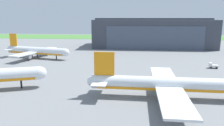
{
  "coord_description": "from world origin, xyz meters",
  "views": [
    {
      "loc": [
        -14.31,
        -64.59,
        22.55
      ],
      "look_at": [
        -21.95,
        19.87,
        4.33
      ],
      "focal_mm": 34.25,
      "sensor_mm": 36.0,
      "label": 1
    }
  ],
  "objects_px": {
    "airliner_near_left": "(171,85)",
    "airliner_far_right": "(37,51)",
    "fuel_bowser": "(213,66)",
    "maintenance_hangar": "(152,33)"
  },
  "relations": [
    {
      "from": "airliner_near_left",
      "to": "airliner_far_right",
      "type": "height_order",
      "value": "airliner_far_right"
    },
    {
      "from": "airliner_near_left",
      "to": "airliner_far_right",
      "type": "relative_size",
      "value": 1.21
    },
    {
      "from": "airliner_far_right",
      "to": "fuel_bowser",
      "type": "distance_m",
      "value": 91.31
    },
    {
      "from": "fuel_bowser",
      "to": "airliner_far_right",
      "type": "bearing_deg",
      "value": 169.37
    },
    {
      "from": "airliner_near_left",
      "to": "fuel_bowser",
      "type": "bearing_deg",
      "value": 56.58
    },
    {
      "from": "maintenance_hangar",
      "to": "fuel_bowser",
      "type": "xyz_separation_m",
      "value": [
        20.8,
        -72.63,
        -9.35
      ]
    },
    {
      "from": "airliner_near_left",
      "to": "airliner_far_right",
      "type": "bearing_deg",
      "value": 138.98
    },
    {
      "from": "fuel_bowser",
      "to": "airliner_near_left",
      "type": "bearing_deg",
      "value": -123.42
    },
    {
      "from": "maintenance_hangar",
      "to": "airliner_near_left",
      "type": "bearing_deg",
      "value": -92.49
    },
    {
      "from": "airliner_far_right",
      "to": "fuel_bowser",
      "type": "xyz_separation_m",
      "value": [
        89.7,
        -16.83,
        -2.8
      ]
    }
  ]
}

